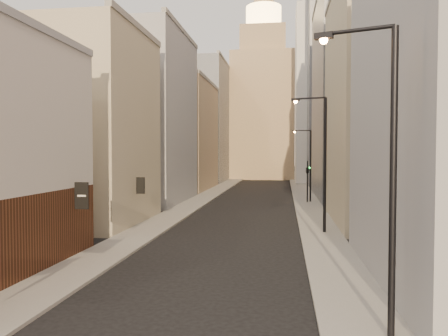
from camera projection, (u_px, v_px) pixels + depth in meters
sidewalk_left at (214, 192)px, 64.78m from camera, size 3.00×140.00×0.15m
sidewalk_right at (303, 193)px, 63.00m from camera, size 3.00×140.00×0.15m
left_bldg_beige at (94, 128)px, 36.53m from camera, size 8.00×12.00×16.00m
left_bldg_grey at (151, 119)px, 52.30m from camera, size 8.00×16.00×20.00m
left_bldg_tan at (185, 137)px, 70.17m from camera, size 8.00×18.00×17.00m
left_bldg_wingrid at (207, 123)px, 89.84m from camera, size 8.00×20.00×24.00m
right_bldg_beige at (381, 105)px, 37.13m from camera, size 8.00×16.00×20.00m
right_bldg_wingrid at (348, 98)px, 56.82m from camera, size 8.00×20.00×26.00m
highrise at (360, 49)px, 83.25m from camera, size 21.00×23.00×51.20m
clock_tower at (263, 101)px, 100.01m from camera, size 14.00×14.00×44.90m
white_tower at (317, 87)px, 84.61m from camera, size 8.00×8.00×41.50m
streetlamp_near at (385, 162)px, 13.67m from camera, size 2.53×1.00×9.97m
streetlamp_mid at (321, 156)px, 31.94m from camera, size 2.57×0.92×10.06m
streetlamp_far at (309, 161)px, 51.57m from camera, size 2.26×0.47×8.62m
traffic_light_right at (308, 170)px, 50.98m from camera, size 0.71×0.71×5.00m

